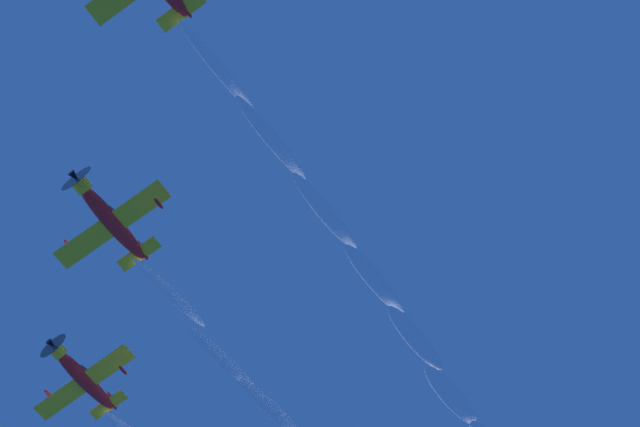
% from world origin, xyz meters
% --- Properties ---
extents(airplane_left_wingman, '(8.69, 9.53, 3.51)m').
position_xyz_m(airplane_left_wingman, '(-4.75, -17.31, 58.26)').
color(airplane_left_wingman, red).
extents(airplane_right_wingman, '(8.68, 9.46, 3.67)m').
position_xyz_m(airplane_right_wingman, '(-12.80, -33.27, 59.54)').
color(airplane_right_wingman, red).
extents(smoke_trail_lead, '(47.60, 13.99, 5.98)m').
position_xyz_m(smoke_trail_lead, '(-28.34, -9.84, 57.55)').
color(smoke_trail_lead, white).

